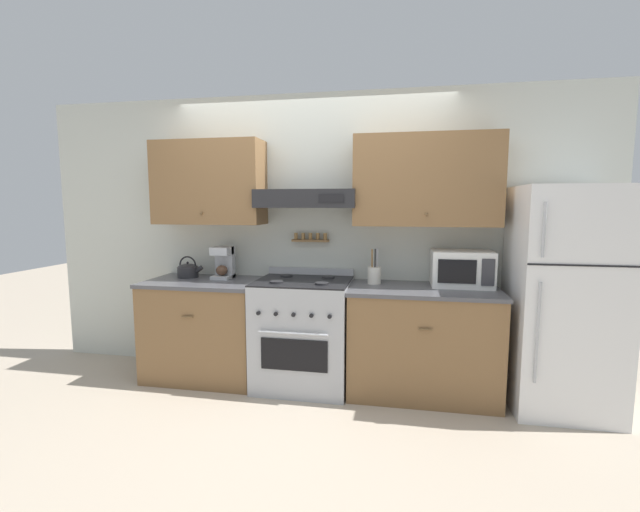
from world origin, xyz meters
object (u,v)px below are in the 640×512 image
object	(u,v)px
stove_range	(303,333)
utensil_crock	(374,274)
coffee_maker	(224,262)
microwave	(462,268)
refrigerator	(563,299)
tea_kettle	(188,270)

from	to	relation	value
stove_range	utensil_crock	bearing A→B (deg)	13.12
coffee_maker	microwave	distance (m)	2.10
refrigerator	coffee_maker	xyz separation A→B (m)	(-2.82, 0.19, 0.18)
coffee_maker	microwave	xyz separation A→B (m)	(2.10, -0.01, 0.00)
tea_kettle	coffee_maker	xyz separation A→B (m)	(0.34, 0.03, 0.08)
coffee_maker	refrigerator	bearing A→B (deg)	-3.86
stove_range	refrigerator	bearing A→B (deg)	-0.76
stove_range	microwave	xyz separation A→B (m)	(1.31, 0.16, 0.57)
stove_range	coffee_maker	xyz separation A→B (m)	(-0.79, 0.16, 0.57)
stove_range	coffee_maker	size ratio (longest dim) A/B	3.39
microwave	utensil_crock	bearing A→B (deg)	-178.58
utensil_crock	microwave	bearing A→B (deg)	1.42
refrigerator	microwave	world-z (taller)	refrigerator
coffee_maker	utensil_crock	bearing A→B (deg)	-1.04
tea_kettle	utensil_crock	xyz separation A→B (m)	(1.72, 0.00, 0.01)
stove_range	refrigerator	distance (m)	2.07
tea_kettle	coffee_maker	size ratio (longest dim) A/B	0.85
tea_kettle	microwave	bearing A→B (deg)	0.42
refrigerator	utensil_crock	size ratio (longest dim) A/B	5.69
coffee_maker	utensil_crock	xyz separation A→B (m)	(1.38, -0.03, -0.07)
coffee_maker	microwave	world-z (taller)	microwave
microwave	coffee_maker	bearing A→B (deg)	179.80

